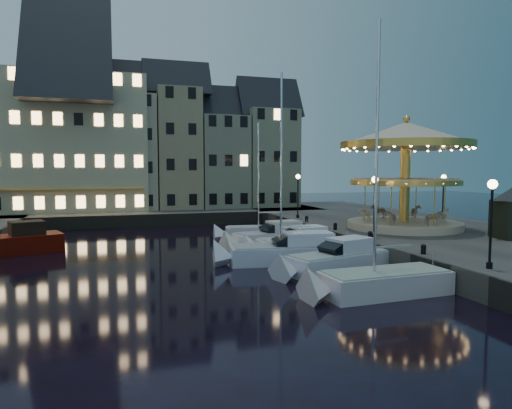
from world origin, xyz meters
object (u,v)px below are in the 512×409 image
object	(u,v)px
motorboat_f	(260,234)
bollard_b	(370,235)
bollard_a	(423,249)
motorboat_e	(270,239)
bollard_c	(335,226)
motorboat_d	(294,245)
streetlamp_a	(491,211)
motorboat_c	(287,252)
red_fishing_boat	(7,244)
bollard_d	(307,219)
motorboat_a	(375,284)
streetlamp_b	(375,198)
streetlamp_d	(443,191)
carousel	(406,154)
streetlamp_c	(298,190)
motorboat_b	(334,262)

from	to	relation	value
motorboat_f	bollard_b	bearing A→B (deg)	-65.56
bollard_a	motorboat_e	bearing A→B (deg)	111.96
bollard_c	motorboat_d	distance (m)	4.83
streetlamp_a	motorboat_e	distance (m)	17.10
bollard_a	motorboat_c	distance (m)	8.25
red_fishing_boat	bollard_d	bearing A→B (deg)	3.96
bollard_c	red_fishing_boat	distance (m)	23.77
bollard_c	motorboat_a	bearing A→B (deg)	-109.21
bollard_c	motorboat_a	xyz separation A→B (m)	(-4.49, -12.90, -1.06)
streetlamp_a	motorboat_c	distance (m)	12.18
streetlamp_b	streetlamp_d	size ratio (longest dim) A/B	1.00
motorboat_c	streetlamp_a	bearing A→B (deg)	-57.24
bollard_d	carousel	size ratio (longest dim) A/B	0.06
streetlamp_c	red_fishing_boat	size ratio (longest dim) A/B	0.52
streetlamp_d	bollard_d	distance (m)	12.51
streetlamp_a	streetlamp_b	size ratio (longest dim) A/B	1.00
streetlamp_d	red_fishing_boat	distance (m)	35.52
motorboat_e	red_fishing_boat	distance (m)	18.81
bollard_b	streetlamp_a	bearing A→B (deg)	-86.39
bollard_a	motorboat_c	size ratio (longest dim) A/B	0.05
streetlamp_a	bollard_a	bearing A→B (deg)	98.53
motorboat_a	motorboat_c	world-z (taller)	motorboat_a
motorboat_c	motorboat_d	distance (m)	2.97
bollard_c	streetlamp_d	bearing A→B (deg)	11.86
motorboat_f	carousel	distance (m)	13.37
streetlamp_c	motorboat_b	distance (m)	18.03
bollard_b	motorboat_b	bearing A→B (deg)	-143.64
streetlamp_d	motorboat_d	xyz separation A→B (m)	(-16.15, -4.58, -3.38)
motorboat_c	red_fishing_boat	xyz separation A→B (m)	(-17.69, 8.53, 0.02)
streetlamp_b	streetlamp_c	bearing A→B (deg)	90.00
streetlamp_a	bollard_b	size ratio (longest dim) A/B	7.32
streetlamp_d	bollard_b	world-z (taller)	streetlamp_d
bollard_c	motorboat_e	world-z (taller)	motorboat_e
streetlamp_d	bollard_c	size ratio (longest dim) A/B	7.32
streetlamp_a	motorboat_c	xyz separation A→B (m)	(-6.34, 9.85, -3.34)
streetlamp_d	red_fishing_boat	size ratio (longest dim) A/B	0.52
streetlamp_b	bollard_c	distance (m)	5.14
streetlamp_a	carousel	size ratio (longest dim) A/B	0.41
bollard_b	bollard_a	bearing A→B (deg)	-90.00
carousel	streetlamp_a	bearing A→B (deg)	-110.12
bollard_c	motorboat_c	distance (m)	7.44
streetlamp_c	bollard_d	xyz separation A→B (m)	(-0.60, -3.50, -2.41)
motorboat_c	motorboat_f	world-z (taller)	motorboat_c
streetlamp_a	motorboat_c	world-z (taller)	motorboat_c
motorboat_f	red_fishing_boat	bearing A→B (deg)	-176.72
bollard_a	motorboat_f	bearing A→B (deg)	106.32
bollard_c	motorboat_a	distance (m)	13.70
motorboat_d	motorboat_e	bearing A→B (deg)	98.81
motorboat_c	motorboat_e	bearing A→B (deg)	81.02
motorboat_b	streetlamp_b	bearing A→B (deg)	36.81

